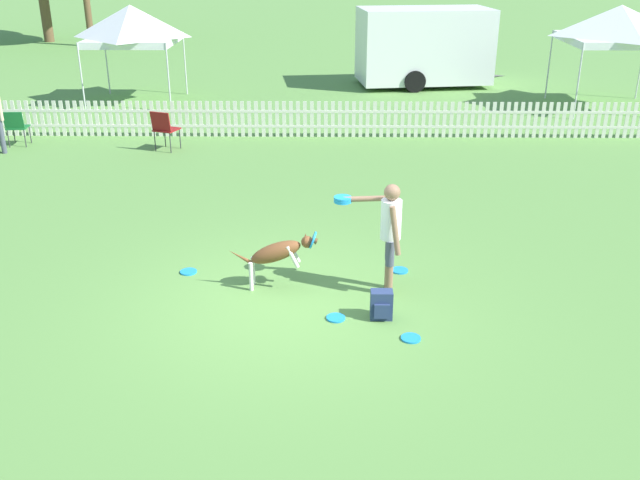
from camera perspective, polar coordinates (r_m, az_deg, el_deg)
The scene contains 14 objects.
ground_plane at distance 9.63m, azimuth -2.46°, elevation -5.12°, with size 240.00×240.00×0.00m, color #5B8C42.
handler_person at distance 9.61m, azimuth 5.41°, elevation 1.16°, with size 0.91×0.69×1.56m.
leaping_dog at distance 9.82m, azimuth -3.36°, elevation -0.98°, with size 1.25×0.31×0.86m.
frisbee_near_handler at distance 10.59m, azimuth 6.40°, elevation -2.43°, with size 0.24×0.24×0.02m.
frisbee_near_dog at distance 9.25m, azimuth 1.27°, elevation -6.25°, with size 0.24×0.24×0.02m.
frisbee_midfield at distance 10.66m, azimuth -10.48°, elevation -2.51°, with size 0.24×0.24×0.02m.
frisbee_far_scatter at distance 8.88m, azimuth 7.28°, elevation -7.80°, with size 0.24×0.24×0.02m.
backpack_on_grass at distance 9.21m, azimuth 4.94°, elevation -5.21°, with size 0.28×0.22×0.39m.
picket_fence at distance 17.73m, azimuth -0.93°, elevation 9.64°, with size 25.99×0.04×0.88m.
folding_chair_blue_left at distance 18.31m, azimuth -23.14°, elevation 8.45°, with size 0.48×0.50×0.85m.
folding_chair_center at distance 16.85m, azimuth -12.37°, elevation 8.83°, with size 0.63×0.65×0.94m.
canopy_tent_main at distance 22.18m, azimuth 22.82°, elevation 15.62°, with size 2.80×2.80×2.86m.
canopy_tent_secondary at distance 22.09m, azimuth -14.85°, elevation 16.32°, with size 2.48×2.48×2.79m.
equipment_trailer at distance 24.41m, azimuth 8.30°, elevation 15.15°, with size 5.10×2.76×2.47m.
Camera 1 is at (0.53, -8.48, 4.53)m, focal length 40.00 mm.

